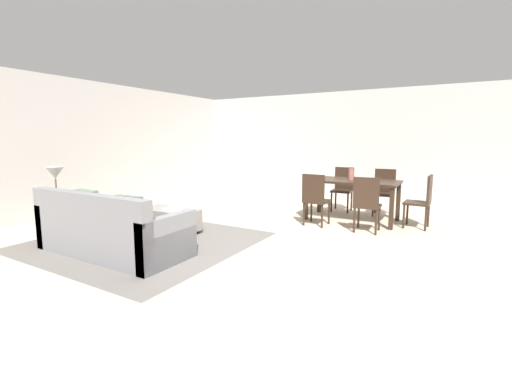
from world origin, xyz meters
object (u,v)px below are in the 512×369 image
table_lamp (55,174)px  vase_centerpiece (351,174)px  couch (110,232)px  book_on_ottoman (172,209)px  dining_chair_near_right (367,201)px  side_table (58,208)px  dining_chair_head_east (423,198)px  dining_chair_far_left (343,186)px  ottoman_table (170,219)px  dining_table (352,185)px  dining_chair_near_left (315,197)px  dining_chair_far_right (384,189)px

table_lamp → vase_centerpiece: 5.00m
couch → book_on_ottoman: size_ratio=8.22×
dining_chair_near_right → side_table: bearing=-146.8°
side_table → dining_chair_head_east: size_ratio=0.62×
side_table → dining_chair_head_east: dining_chair_head_east is taller
dining_chair_far_left → dining_chair_head_east: bearing=-26.4°
ottoman_table → table_lamp: table_lamp is taller
table_lamp → vase_centerpiece: table_lamp is taller
couch → dining_table: couch is taller
ottoman_table → dining_table: 3.36m
dining_chair_near_left → book_on_ottoman: 2.43m
ottoman_table → dining_chair_far_right: bearing=48.8°
dining_chair_near_left → dining_chair_near_right: same height
couch → dining_chair_near_left: (1.83, 2.78, 0.23)m
book_on_ottoman → vase_centerpiece: bearing=48.3°
table_lamp → vase_centerpiece: size_ratio=2.50×
dining_chair_near_left → dining_chair_far_right: bearing=60.3°
couch → vase_centerpiece: (2.24, 3.56, 0.57)m
couch → dining_chair_near_right: dining_chair_near_right is taller
table_lamp → dining_chair_far_right: 5.88m
dining_table → dining_chair_far_right: dining_chair_far_right is taller
dining_chair_near_right → book_on_ottoman: dining_chair_near_right is taller
ottoman_table → side_table: 1.70m
vase_centerpiece → dining_chair_far_left: bearing=115.7°
dining_chair_near_left → book_on_ottoman: bearing=-136.9°
dining_chair_near_left → book_on_ottoman: size_ratio=3.54×
ottoman_table → couch: bearing=-87.4°
dining_chair_head_east → book_on_ottoman: dining_chair_head_east is taller
couch → dining_chair_near_left: 3.33m
side_table → dining_chair_near_left: (3.20, 2.67, 0.07)m
dining_chair_near_right → dining_chair_far_right: 1.54m
side_table → dining_chair_near_left: size_ratio=0.62×
ottoman_table → dining_chair_far_right: size_ratio=1.07×
dining_chair_near_right → dining_chair_far_left: bearing=118.5°
vase_centerpiece → table_lamp: bearing=-136.2°
couch → dining_chair_far_left: dining_chair_far_left is taller
dining_table → dining_chair_head_east: dining_chair_head_east is taller
table_lamp → dining_chair_far_right: bearing=45.9°
ottoman_table → dining_chair_head_east: bearing=34.0°
ottoman_table → side_table: (-1.32, -1.05, 0.23)m
ottoman_table → dining_chair_far_right: 4.21m
dining_chair_far_left → dining_chair_far_right: (0.84, -0.01, 0.00)m
ottoman_table → side_table: side_table is taller
table_lamp → vase_centerpiece: (3.60, 3.46, -0.12)m
couch → dining_chair_far_left: 4.72m
side_table → dining_chair_far_left: 5.32m
table_lamp → dining_chair_far_left: size_ratio=0.57×
ottoman_table → dining_chair_near_left: size_ratio=1.07×
dining_chair_near_left → dining_chair_head_east: 1.81m
dining_chair_far_right → side_table: bearing=-134.1°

